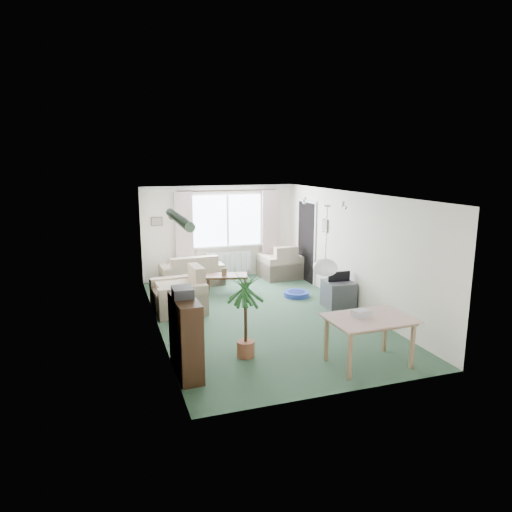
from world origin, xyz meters
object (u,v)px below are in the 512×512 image
object	(u,v)px
sofa	(192,270)
houseplant	(246,315)
tv_cube	(338,294)
armchair_corner	(280,261)
coffee_table	(227,284)
armchair_left	(178,290)
dining_table	(369,342)
bookshelf	(186,337)
pet_bed	(296,294)

from	to	relation	value
sofa	houseplant	distance (m)	4.51
tv_cube	armchair_corner	bearing A→B (deg)	99.11
armchair_corner	coffee_table	world-z (taller)	armchair_corner
armchair_left	dining_table	distance (m)	4.09
dining_table	houseplant	bearing A→B (deg)	152.89
tv_cube	dining_table	bearing A→B (deg)	-104.79
tv_cube	sofa	bearing A→B (deg)	136.98
armchair_left	tv_cube	bearing A→B (deg)	71.24
armchair_left	dining_table	size ratio (longest dim) A/B	0.89
bookshelf	armchair_corner	bearing A→B (deg)	52.60
sofa	armchair_corner	size ratio (longest dim) A/B	1.53
houseplant	dining_table	xyz separation A→B (m)	(1.66, -0.85, -0.33)
bookshelf	houseplant	size ratio (longest dim) A/B	0.82
armchair_corner	bookshelf	distance (m)	5.81
sofa	houseplant	xyz separation A→B (m)	(-0.01, -4.50, 0.31)
coffee_table	pet_bed	distance (m)	1.63
sofa	armchair_left	xyz separation A→B (m)	(-0.65, -1.97, 0.08)
bookshelf	coffee_table	bearing A→B (deg)	64.45
houseplant	dining_table	world-z (taller)	houseplant
sofa	tv_cube	world-z (taller)	sofa
bookshelf	armchair_left	bearing A→B (deg)	80.55
bookshelf	sofa	bearing A→B (deg)	75.76
bookshelf	dining_table	size ratio (longest dim) A/B	0.98
pet_bed	sofa	bearing A→B (deg)	138.92
sofa	houseplant	bearing A→B (deg)	86.52
sofa	dining_table	bearing A→B (deg)	103.78
armchair_corner	pet_bed	size ratio (longest dim) A/B	1.73
sofa	bookshelf	distance (m)	4.90
armchair_left	dining_table	world-z (taller)	armchair_left
armchair_left	tv_cube	distance (m)	3.31
armchair_left	coffee_table	size ratio (longest dim) A/B	1.08
sofa	houseplant	world-z (taller)	houseplant
pet_bed	houseplant	bearing A→B (deg)	-126.99
tv_cube	bookshelf	bearing A→B (deg)	-145.96
armchair_corner	coffee_table	xyz separation A→B (m)	(-1.70, -0.95, -0.22)
houseplant	dining_table	bearing A→B (deg)	-27.11
houseplant	sofa	bearing A→B (deg)	89.93
dining_table	pet_bed	world-z (taller)	dining_table
dining_table	armchair_left	bearing A→B (deg)	124.26
pet_bed	armchair_left	bearing A→B (deg)	-176.01
armchair_corner	dining_table	distance (m)	5.37
armchair_left	houseplant	distance (m)	2.62
coffee_table	tv_cube	distance (m)	2.64
bookshelf	houseplant	bearing A→B (deg)	13.98
sofa	tv_cube	xyz separation A→B (m)	(2.55, -2.78, -0.09)
dining_table	armchair_corner	bearing A→B (deg)	82.82
dining_table	tv_cube	size ratio (longest dim) A/B	1.86
tv_cube	pet_bed	size ratio (longest dim) A/B	1.10
coffee_table	pet_bed	bearing A→B (deg)	-29.65
houseplant	pet_bed	distance (m)	3.46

